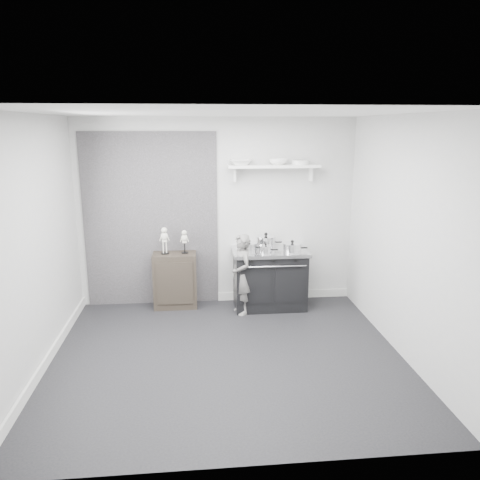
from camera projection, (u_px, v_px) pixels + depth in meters
name	position (u px, v px, depth m)	size (l,w,h in m)	color
ground	(227.00, 356.00, 5.36)	(4.00, 4.00, 0.00)	black
room_shell	(216.00, 213.00, 5.11)	(4.02, 3.62, 2.71)	beige
wall_shelf	(274.00, 167.00, 6.58)	(1.30, 0.26, 0.24)	white
stove	(270.00, 278.00, 6.75)	(1.07, 0.67, 0.85)	black
side_cabinet	(175.00, 280.00, 6.76)	(0.62, 0.36, 0.80)	black
child	(241.00, 274.00, 6.47)	(0.41, 0.27, 1.14)	slate
pot_front_left	(249.00, 247.00, 6.53)	(0.32, 0.23, 0.17)	white
pot_back_left	(266.00, 242.00, 6.74)	(0.38, 0.30, 0.23)	white
pot_front_right	(292.00, 248.00, 6.52)	(0.35, 0.26, 0.17)	white
pot_front_center	(266.00, 249.00, 6.45)	(0.26, 0.17, 0.14)	white
skeleton_full	(164.00, 239.00, 6.60)	(0.12, 0.08, 0.44)	beige
skeleton_torso	(184.00, 240.00, 6.63)	(0.11, 0.07, 0.39)	beige
bowl_large	(241.00, 162.00, 6.51)	(0.32, 0.32, 0.08)	white
bowl_small	(278.00, 162.00, 6.56)	(0.26, 0.26, 0.08)	white
plate_stack	(300.00, 162.00, 6.60)	(0.25, 0.25, 0.06)	white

